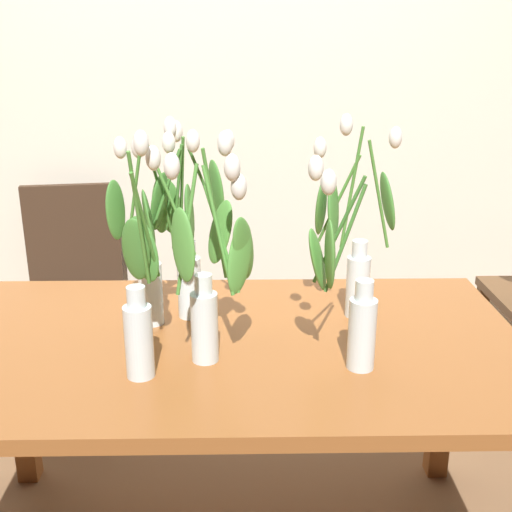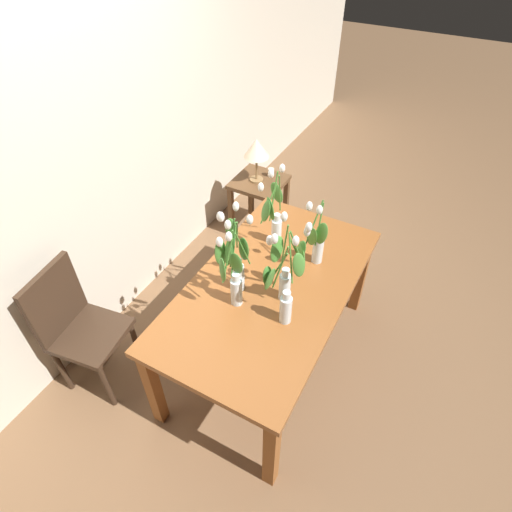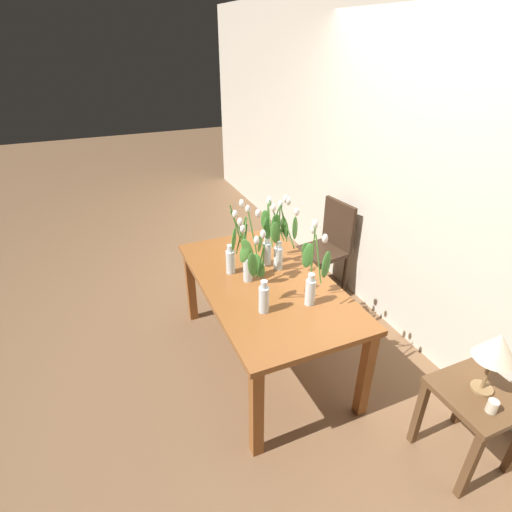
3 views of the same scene
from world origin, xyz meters
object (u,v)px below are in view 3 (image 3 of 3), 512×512
tulip_vase_3 (247,255)px  dining_chair (329,243)px  pillar_candle (492,406)px  table_lamp (497,348)px  tulip_vase_4 (262,286)px  side_table (475,407)px  tulip_vase_2 (312,275)px  tulip_vase_0 (235,251)px  dining_table (265,291)px  tulip_vase_1 (270,239)px  tulip_vase_5 (280,240)px

tulip_vase_3 → dining_chair: size_ratio=0.61×
pillar_candle → table_lamp: bearing=147.8°
tulip_vase_4 → side_table: 1.41m
tulip_vase_2 → table_lamp: bearing=34.5°
dining_chair → tulip_vase_0: bearing=-67.3°
dining_chair → side_table: (1.94, -0.24, -0.09)m
dining_table → tulip_vase_2: (0.36, 0.16, 0.30)m
tulip_vase_0 → dining_chair: 1.31m
tulip_vase_4 → side_table: tulip_vase_4 is taller
tulip_vase_1 → side_table: (1.47, 0.62, -0.52)m
dining_table → table_lamp: bearing=31.8°
tulip_vase_1 → table_lamp: size_ratio=1.43×
dining_chair → side_table: size_ratio=1.69×
tulip_vase_2 → table_lamp: size_ratio=1.46×
tulip_vase_3 → tulip_vase_5: (-0.10, 0.30, 0.01)m
tulip_vase_2 → side_table: size_ratio=1.06×
table_lamp → dining_chair: bearing=173.5°
dining_table → side_table: size_ratio=2.91×
tulip_vase_1 → side_table: 1.68m
tulip_vase_1 → dining_table: bearing=-31.6°
side_table → table_lamp: size_ratio=1.38×
tulip_vase_4 → table_lamp: bearing=44.6°
tulip_vase_0 → tulip_vase_4: tulip_vase_0 is taller
table_lamp → pillar_candle: table_lamp is taller
side_table → tulip_vase_1: bearing=-157.0°
dining_chair → tulip_vase_4: bearing=-49.7°
tulip_vase_5 → table_lamp: tulip_vase_5 is taller
tulip_vase_3 → tulip_vase_4: bearing=-5.9°
tulip_vase_3 → pillar_candle: (1.41, 0.82, -0.38)m
dining_table → tulip_vase_5: 0.39m
tulip_vase_4 → pillar_candle: bearing=38.5°
tulip_vase_3 → pillar_candle: bearing=30.3°
tulip_vase_2 → side_table: tulip_vase_2 is taller
tulip_vase_4 → dining_table: bearing=150.9°
dining_chair → dining_table: bearing=-55.3°
dining_chair → table_lamp: table_lamp is taller
tulip_vase_1 → tulip_vase_4: size_ratio=1.10×
tulip_vase_2 → tulip_vase_4: size_ratio=1.12×
tulip_vase_1 → tulip_vase_0: bearing=-89.0°
dining_table → tulip_vase_3: tulip_vase_3 is taller
tulip_vase_0 → tulip_vase_2: bearing=29.7°
tulip_vase_5 → dining_chair: tulip_vase_5 is taller
tulip_vase_4 → tulip_vase_5: tulip_vase_5 is taller
tulip_vase_0 → tulip_vase_2: 0.65m
tulip_vase_5 → tulip_vase_4: bearing=-38.2°
tulip_vase_2 → tulip_vase_5: 0.49m
tulip_vase_2 → tulip_vase_3: tulip_vase_2 is taller
dining_table → tulip_vase_1: bearing=148.4°
pillar_candle → tulip_vase_5: bearing=-160.9°
dining_table → tulip_vase_4: (0.29, -0.16, 0.26)m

